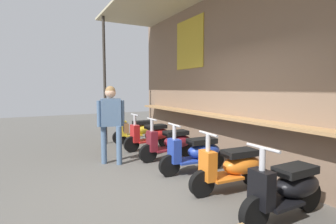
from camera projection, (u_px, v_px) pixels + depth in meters
ground_plane at (158, 192)px, 3.97m from camera, size 25.91×25.91×0.00m
market_stall_facade at (251, 65)px, 4.68m from camera, size 9.25×2.06×3.76m
scooter_yellow at (139, 130)px, 7.57m from camera, size 0.48×1.40×0.97m
scooter_red at (152, 135)px, 6.73m from camera, size 0.46×1.40×0.97m
scooter_maroon at (171, 142)px, 5.79m from camera, size 0.46×1.40×0.97m
scooter_blue at (197, 152)px, 4.91m from camera, size 0.47×1.40×0.97m
scooter_orange at (233, 167)px, 4.01m from camera, size 0.49×1.40×0.97m
scooter_black at (288, 188)px, 3.15m from camera, size 0.46×1.40×0.97m
shopper_with_handbag at (112, 117)px, 5.38m from camera, size 0.35×0.67×1.67m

